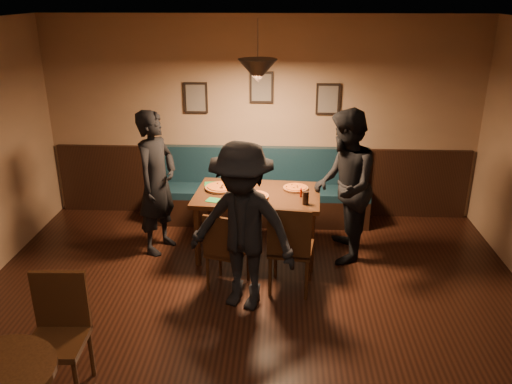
% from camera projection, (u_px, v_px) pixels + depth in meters
% --- Properties ---
extents(floor, '(7.00, 7.00, 0.00)m').
position_uv_depth(floor, '(244.00, 374.00, 4.49)').
color(floor, black).
rests_on(floor, ground).
extents(ceiling, '(7.00, 7.00, 0.00)m').
position_uv_depth(ceiling, '(241.00, 35.00, 3.47)').
color(ceiling, silver).
rests_on(ceiling, ground).
extents(wall_back, '(6.00, 0.00, 6.00)m').
position_uv_depth(wall_back, '(261.00, 119.00, 7.24)').
color(wall_back, '#8C704F').
rests_on(wall_back, ground).
extents(wainscot, '(5.88, 0.06, 1.00)m').
position_uv_depth(wainscot, '(261.00, 181.00, 7.54)').
color(wainscot, black).
rests_on(wainscot, ground).
extents(booth_bench, '(3.00, 0.60, 1.00)m').
position_uv_depth(booth_bench, '(260.00, 188.00, 7.28)').
color(booth_bench, '#0F232D').
rests_on(booth_bench, ground).
extents(picture_left, '(0.32, 0.04, 0.42)m').
position_uv_depth(picture_left, '(196.00, 98.00, 7.14)').
color(picture_left, black).
rests_on(picture_left, wall_back).
extents(picture_center, '(0.32, 0.04, 0.42)m').
position_uv_depth(picture_center, '(262.00, 87.00, 7.05)').
color(picture_center, black).
rests_on(picture_center, wall_back).
extents(picture_right, '(0.32, 0.04, 0.42)m').
position_uv_depth(picture_right, '(328.00, 99.00, 7.06)').
color(picture_right, black).
rests_on(picture_right, wall_back).
extents(pendant_lamp, '(0.44, 0.44, 0.25)m').
position_uv_depth(pendant_lamp, '(258.00, 71.00, 5.74)').
color(pendant_lamp, black).
rests_on(pendant_lamp, ceiling).
extents(dining_table, '(1.55, 1.05, 0.80)m').
position_uv_depth(dining_table, '(257.00, 223.00, 6.42)').
color(dining_table, black).
rests_on(dining_table, floor).
extents(chair_near_left, '(0.50, 0.50, 0.90)m').
position_uv_depth(chair_near_left, '(228.00, 249.00, 5.68)').
color(chair_near_left, black).
rests_on(chair_near_left, floor).
extents(chair_near_right, '(0.51, 0.51, 1.03)m').
position_uv_depth(chair_near_right, '(291.00, 246.00, 5.59)').
color(chair_near_right, black).
rests_on(chair_near_right, floor).
extents(diner_left, '(0.63, 0.76, 1.79)m').
position_uv_depth(diner_left, '(157.00, 183.00, 6.34)').
color(diner_left, black).
rests_on(diner_left, floor).
extents(diner_right, '(0.76, 0.94, 1.84)m').
position_uv_depth(diner_right, '(344.00, 187.00, 6.13)').
color(diner_right, black).
rests_on(diner_right, floor).
extents(diner_front, '(1.29, 1.01, 1.76)m').
position_uv_depth(diner_front, '(242.00, 228.00, 5.17)').
color(diner_front, black).
rests_on(diner_front, floor).
extents(pizza_a, '(0.49, 0.49, 0.04)m').
position_uv_depth(pizza_a, '(221.00, 188.00, 6.39)').
color(pizza_a, orange).
rests_on(pizza_a, dining_table).
extents(pizza_b, '(0.39, 0.39, 0.04)m').
position_uv_depth(pizza_b, '(254.00, 196.00, 6.13)').
color(pizza_b, '#C47E25').
rests_on(pizza_b, dining_table).
extents(pizza_c, '(0.40, 0.40, 0.04)m').
position_uv_depth(pizza_c, '(296.00, 188.00, 6.39)').
color(pizza_c, orange).
rests_on(pizza_c, dining_table).
extents(soda_glass, '(0.08, 0.08, 0.15)m').
position_uv_depth(soda_glass, '(306.00, 198.00, 5.92)').
color(soda_glass, black).
rests_on(soda_glass, dining_table).
extents(tabasco_bottle, '(0.03, 0.03, 0.12)m').
position_uv_depth(tabasco_bottle, '(301.00, 192.00, 6.14)').
color(tabasco_bottle, '#921804').
rests_on(tabasco_bottle, dining_table).
extents(napkin_a, '(0.17, 0.17, 0.01)m').
position_uv_depth(napkin_a, '(211.00, 184.00, 6.56)').
color(napkin_a, '#1B672F').
rests_on(napkin_a, dining_table).
extents(napkin_b, '(0.18, 0.18, 0.01)m').
position_uv_depth(napkin_b, '(213.00, 200.00, 6.06)').
color(napkin_b, '#1E7233').
rests_on(napkin_b, dining_table).
extents(cutlery_set, '(0.19, 0.02, 0.00)m').
position_uv_depth(cutlery_set, '(254.00, 207.00, 5.88)').
color(cutlery_set, '#B4B4B8').
rests_on(cutlery_set, dining_table).
extents(cafe_chair_far, '(0.47, 0.47, 1.01)m').
position_uv_depth(cafe_chair_far, '(56.00, 341.00, 4.11)').
color(cafe_chair_far, '#321E0E').
rests_on(cafe_chair_far, floor).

